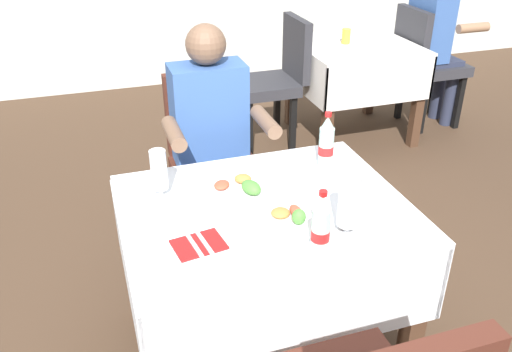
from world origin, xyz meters
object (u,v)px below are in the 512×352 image
object	(u,v)px
plate_far_diner	(240,187)
background_dining_table	(354,68)
background_table_tumbler	(346,36)
seated_diner_far	(213,139)
main_dining_table	(264,244)
napkin_cutlery_set	(199,244)
beer_glass_middle	(349,204)
plate_near_camera	(290,219)
cola_bottle_secondary	(326,144)
background_patron	(434,40)
cola_bottle_primary	(321,227)
chair_far_diner_seat	(213,157)
beer_glass_left	(159,173)
background_chair_right	(425,60)
background_chair_left	(276,76)

from	to	relation	value
plate_far_diner	background_dining_table	bearing A→B (deg)	51.27
plate_far_diner	background_table_tumbler	bearing A→B (deg)	53.15
seated_diner_far	plate_far_diner	world-z (taller)	seated_diner_far
main_dining_table	napkin_cutlery_set	xyz separation A→B (m)	(-0.29, -0.17, 0.18)
beer_glass_middle	napkin_cutlery_set	size ratio (longest dim) A/B	1.16
background_dining_table	plate_far_diner	bearing A→B (deg)	-128.73
plate_near_camera	cola_bottle_secondary	world-z (taller)	cola_bottle_secondary
background_patron	cola_bottle_primary	bearing A→B (deg)	-131.33
chair_far_diner_seat	plate_far_diner	distance (m)	0.71
beer_glass_left	napkin_cutlery_set	size ratio (longest dim) A/B	1.00
napkin_cutlery_set	background_chair_right	distance (m)	3.17
main_dining_table	background_dining_table	bearing A→B (deg)	54.33
cola_bottle_secondary	background_patron	distance (m)	2.47
beer_glass_middle	napkin_cutlery_set	world-z (taller)	beer_glass_middle
plate_near_camera	beer_glass_middle	size ratio (longest dim) A/B	1.14
cola_bottle_secondary	background_chair_left	distance (m)	1.81
background_table_tumbler	plate_near_camera	bearing A→B (deg)	-121.17
napkin_cutlery_set	chair_far_diner_seat	bearing A→B (deg)	73.53
beer_glass_left	chair_far_diner_seat	bearing A→B (deg)	60.00
beer_glass_middle	background_chair_right	bearing A→B (deg)	50.42
plate_near_camera	background_dining_table	world-z (taller)	plate_near_camera
seated_diner_far	cola_bottle_primary	size ratio (longest dim) A/B	5.21
plate_near_camera	chair_far_diner_seat	bearing A→B (deg)	93.17
background_chair_right	background_table_tumbler	xyz separation A→B (m)	(-0.71, 0.03, 0.24)
plate_near_camera	background_table_tumbler	xyz separation A→B (m)	(1.29, 2.13, 0.04)
beer_glass_middle	background_chair_left	size ratio (longest dim) A/B	0.23
background_chair_left	background_chair_right	world-z (taller)	same
background_patron	napkin_cutlery_set	bearing A→B (deg)	-138.31
seated_diner_far	main_dining_table	bearing A→B (deg)	-88.21
chair_far_diner_seat	background_chair_right	size ratio (longest dim) A/B	1.00
plate_far_diner	beer_glass_left	bearing A→B (deg)	168.47
cola_bottle_secondary	background_dining_table	distance (m)	2.06
background_chair_right	background_table_tumbler	size ratio (longest dim) A/B	8.82
background_table_tumbler	background_patron	bearing A→B (deg)	-2.51
napkin_cutlery_set	background_chair_right	bearing A→B (deg)	42.28
cola_bottle_primary	plate_near_camera	bearing A→B (deg)	96.76
cola_bottle_secondary	cola_bottle_primary	bearing A→B (deg)	-116.34
background_chair_right	background_table_tumbler	distance (m)	0.75
seated_diner_far	cola_bottle_secondary	world-z (taller)	seated_diner_far
cola_bottle_primary	napkin_cutlery_set	world-z (taller)	cola_bottle_primary
background_dining_table	napkin_cutlery_set	bearing A→B (deg)	-128.63
background_dining_table	background_table_tumbler	bearing A→B (deg)	154.82
chair_far_diner_seat	background_patron	xyz separation A→B (m)	(2.10, 1.14, 0.16)
chair_far_diner_seat	plate_near_camera	size ratio (longest dim) A/B	3.76
background_dining_table	background_chair_left	bearing A→B (deg)	180.00
beer_glass_middle	cola_bottle_primary	size ratio (longest dim) A/B	0.94
beer_glass_left	cola_bottle_secondary	world-z (taller)	cola_bottle_secondary
main_dining_table	seated_diner_far	bearing A→B (deg)	91.79
background_dining_table	seated_diner_far	bearing A→B (deg)	-138.88
cola_bottle_primary	napkin_cutlery_set	size ratio (longest dim) A/B	1.24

